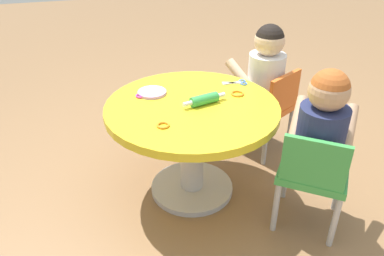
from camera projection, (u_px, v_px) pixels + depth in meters
name	position (u px, v px, depth m)	size (l,w,h in m)	color
ground_plane	(192.00, 189.00, 2.11)	(10.00, 10.00, 0.00)	olive
craft_table	(192.00, 128.00, 1.92)	(0.84, 0.84, 0.52)	silver
child_chair_left	(313.00, 173.00, 1.74)	(0.42, 0.42, 0.54)	#B7B7BC
seated_child_left	(322.00, 125.00, 1.65)	(0.44, 0.42, 0.51)	#3F4772
child_chair_right	(268.00, 106.00, 2.30)	(0.41, 0.41, 0.54)	#B7B7BC
seated_child_right	(266.00, 69.00, 2.21)	(0.43, 0.40, 0.51)	#3F4772
rolling_pin	(204.00, 99.00, 1.84)	(0.08, 0.23, 0.05)	green
craft_scissors	(238.00, 83.00, 2.07)	(0.08, 0.14, 0.01)	silver
playdough_blob_0	(152.00, 92.00, 1.95)	(0.14, 0.14, 0.01)	#CC99E5
cookie_cutter_0	(238.00, 94.00, 1.94)	(0.07, 0.07, 0.01)	orange
cookie_cutter_1	(163.00, 125.00, 1.67)	(0.06, 0.06, 0.01)	orange
cookie_cutter_2	(141.00, 96.00, 1.92)	(0.05, 0.05, 0.01)	#D83FA5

